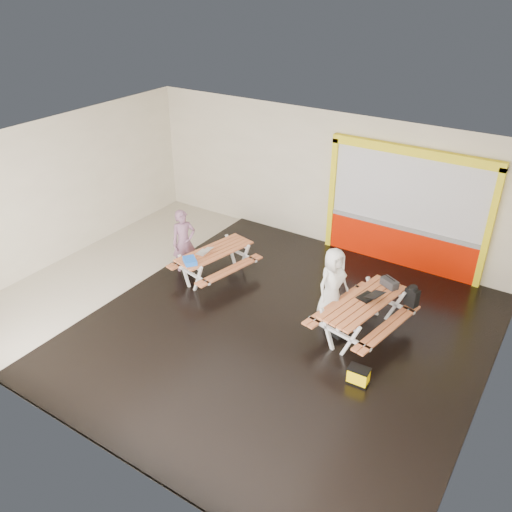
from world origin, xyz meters
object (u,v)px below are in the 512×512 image
Objects in this scene: blue_pouch at (190,261)px; toolbox at (390,283)px; dark_case at (337,329)px; laptop_left at (204,251)px; person_left at (184,242)px; picnic_table_left at (215,257)px; person_right at (333,283)px; fluke_bag at (358,376)px; picnic_table_right at (363,309)px; laptop_right at (370,296)px; backpack at (412,296)px.

toolbox is (4.06, 1.36, 0.10)m from blue_pouch.
laptop_left is at bearing 177.29° from dark_case.
person_left is at bearing 176.27° from dark_case.
blue_pouch is 3.52m from dark_case.
toolbox is at bearing 8.76° from picnic_table_left.
person_right is at bearing 1.25° from picnic_table_left.
toolbox is 1.06× the size of fluke_bag.
toolbox reaches higher than blue_pouch.
picnic_table_right is 0.69m from dark_case.
fluke_bag is at bearing -72.42° from laptop_right.
picnic_table_left is at bearing 173.35° from dark_case.
fluke_bag is (4.26, -1.51, -0.37)m from picnic_table_left.
toolbox is at bearing 57.87° from dark_case.
picnic_table_left is at bearing -172.01° from backpack.
laptop_left is at bearing -168.43° from toolbox.
laptop_left is 4.16m from toolbox.
toolbox is (0.99, 0.54, 0.05)m from person_right.
laptop_right is 1.45× the size of blue_pouch.
laptop_right reaches higher than blue_pouch.
picnic_table_left is 3.38m from dark_case.
fluke_bag is (0.47, -1.49, -0.68)m from laptop_right.
fluke_bag is at bearing -120.06° from person_right.
person_right is at bearing 14.90° from blue_pouch.
toolbox is (4.07, 0.83, 0.11)m from laptop_left.
blue_pouch is at bearing -163.18° from backpack.
toolbox reaches higher than fluke_bag.
laptop_left is 0.67× the size of laptop_right.
dark_case is (-0.47, -0.36, -0.75)m from laptop_right.
toolbox is (3.95, 0.61, 0.33)m from picnic_table_left.
picnic_table_right is 1.50× the size of person_right.
laptop_right is (4.60, 0.10, 0.09)m from person_left.
laptop_left is at bearing -169.46° from backpack.
person_right reaches higher than person_left.
person_right is 4.26× the size of blue_pouch.
person_right is at bearing -159.31° from backpack.
laptop_right is at bearing 67.66° from picnic_table_right.
picnic_table_left reaches higher than dark_case.
picnic_table_left is at bearing -171.24° from toolbox.
laptop_right is 0.92m from backpack.
backpack is (4.54, 1.37, -0.05)m from blue_pouch.
blue_pouch is 4.28m from toolbox.
picnic_table_right is 5.30× the size of dark_case.
picnic_table_left is 0.85m from person_left.
laptop_left reaches higher than picnic_table_left.
laptop_right is at bearing -58.55° from person_left.
person_left is 3.77m from person_right.
picnic_table_right reaches higher than dark_case.
backpack is (0.70, 0.78, 0.13)m from picnic_table_right.
picnic_table_right is at bearing 28.72° from dark_case.
picnic_table_right is 0.84m from person_right.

